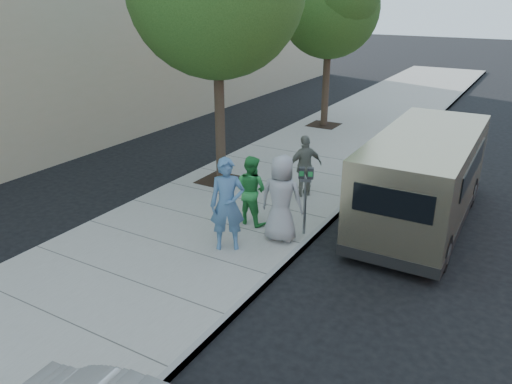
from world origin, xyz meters
TOP-DOWN VIEW (x-y plane):
  - ground at (0.00, 0.00)m, footprint 120.00×120.00m
  - sidewalk at (-1.00, 0.00)m, footprint 5.00×60.00m
  - curb_face at (1.44, 0.00)m, footprint 0.12×60.00m
  - tree_far at (-2.25, 10.00)m, footprint 3.92×3.80m
  - parking_meter at (1.25, 0.48)m, footprint 0.34×0.22m
  - van at (3.30, 2.70)m, footprint 2.12×6.12m
  - person_officer at (0.12, -0.95)m, footprint 0.88×0.80m
  - person_green_shirt at (-0.09, 0.37)m, footprint 0.87×0.71m
  - person_gray_shirt at (0.92, -0.03)m, footprint 1.03×0.76m
  - person_striped_polo at (0.27, 2.59)m, footprint 0.91×1.03m

SIDE VIEW (x-z plane):
  - ground at x=0.00m, z-range 0.00..0.00m
  - sidewalk at x=-1.00m, z-range 0.00..0.15m
  - curb_face at x=1.44m, z-range -0.01..0.15m
  - person_green_shirt at x=-0.09m, z-range 0.15..1.81m
  - person_striped_polo at x=0.27m, z-range 0.15..1.82m
  - person_gray_shirt at x=0.92m, z-range 0.15..2.10m
  - person_officer at x=0.12m, z-range 0.15..2.16m
  - van at x=3.30m, z-range 0.07..2.32m
  - parking_meter at x=1.25m, z-range 0.51..2.09m
  - tree_far at x=-2.25m, z-range 1.64..8.13m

